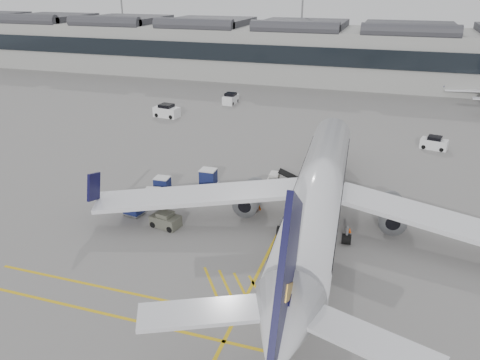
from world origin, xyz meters
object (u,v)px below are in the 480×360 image
(airliner_main, at_px, (318,194))
(ramp_agent_b, at_px, (256,201))
(pushback_tug, at_px, (166,220))
(baggage_cart_a, at_px, (208,177))
(belt_loader, at_px, (284,183))
(ramp_agent_a, at_px, (251,187))

(airliner_main, distance_m, ramp_agent_b, 6.83)
(pushback_tug, bearing_deg, airliner_main, 27.07)
(baggage_cart_a, distance_m, ramp_agent_b, 7.65)
(belt_loader, bearing_deg, baggage_cart_a, -168.49)
(belt_loader, bearing_deg, airliner_main, -60.69)
(baggage_cart_a, bearing_deg, airliner_main, -26.47)
(pushback_tug, bearing_deg, ramp_agent_b, 50.79)
(belt_loader, relative_size, baggage_cart_a, 2.66)
(baggage_cart_a, bearing_deg, pushback_tug, -92.97)
(ramp_agent_a, bearing_deg, airliner_main, -54.59)
(pushback_tug, bearing_deg, baggage_cart_a, 99.02)
(baggage_cart_a, bearing_deg, ramp_agent_b, -32.61)
(belt_loader, xyz_separation_m, pushback_tug, (-8.19, -11.59, 0.04))
(belt_loader, xyz_separation_m, ramp_agent_b, (-1.38, -5.84, 0.38))
(pushback_tug, bearing_deg, ramp_agent_a, 70.79)
(airliner_main, relative_size, ramp_agent_a, 28.07)
(belt_loader, distance_m, baggage_cart_a, 8.15)
(ramp_agent_a, xyz_separation_m, pushback_tug, (-5.21, -9.09, -0.14))
(belt_loader, relative_size, ramp_agent_a, 3.20)
(baggage_cart_a, relative_size, ramp_agent_a, 1.20)
(airliner_main, xyz_separation_m, ramp_agent_b, (-6.08, 1.94, -2.44))
(baggage_cart_a, xyz_separation_m, ramp_agent_b, (6.54, -3.96, -0.03))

